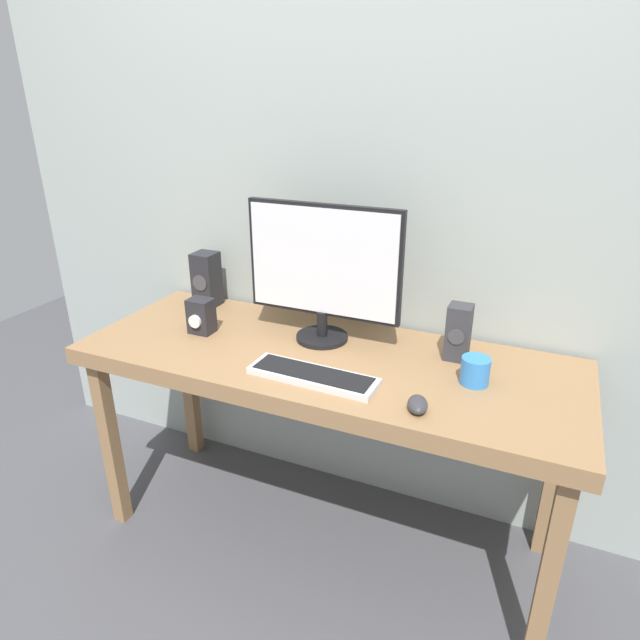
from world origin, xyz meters
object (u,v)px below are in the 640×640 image
at_px(speaker_right, 458,332).
at_px(keyboard_primary, 313,376).
at_px(desk, 324,373).
at_px(speaker_left, 207,279).
at_px(mouse, 418,404).
at_px(coffee_mug, 475,371).
at_px(audio_controller, 201,316).
at_px(monitor, 323,268).

bearing_deg(speaker_right, keyboard_primary, -139.66).
xyz_separation_m(desk, speaker_right, (0.40, 0.15, 0.16)).
height_order(desk, speaker_left, speaker_left).
xyz_separation_m(mouse, coffee_mug, (0.12, 0.21, 0.02)).
relative_size(mouse, audio_controller, 0.69).
xyz_separation_m(desk, mouse, (0.37, -0.21, 0.09)).
height_order(mouse, speaker_right, speaker_right).
xyz_separation_m(desk, coffee_mug, (0.48, 0.00, 0.11)).
distance_m(monitor, audio_controller, 0.48).
bearing_deg(monitor, mouse, -37.84).
bearing_deg(desk, keyboard_primary, -78.62).
height_order(keyboard_primary, speaker_right, speaker_right).
height_order(desk, monitor, monitor).
bearing_deg(audio_controller, mouse, -13.41).
xyz_separation_m(desk, speaker_left, (-0.61, 0.22, 0.18)).
bearing_deg(desk, audio_controller, -178.41).
bearing_deg(coffee_mug, keyboard_primary, -159.35).
bearing_deg(monitor, desk, -64.46).
bearing_deg(speaker_right, coffee_mug, -60.81).
relative_size(desk, monitor, 3.05).
height_order(monitor, coffee_mug, monitor).
height_order(keyboard_primary, audio_controller, audio_controller).
distance_m(audio_controller, coffee_mug, 0.96).
bearing_deg(audio_controller, speaker_right, 10.23).
relative_size(keyboard_primary, mouse, 4.64).
height_order(speaker_right, audio_controller, speaker_right).
distance_m(speaker_right, coffee_mug, 0.17).
xyz_separation_m(mouse, audio_controller, (-0.84, 0.20, 0.04)).
bearing_deg(audio_controller, desk, 1.59).
bearing_deg(speaker_left, coffee_mug, -11.48).
height_order(mouse, speaker_left, speaker_left).
height_order(monitor, speaker_right, monitor).
distance_m(keyboard_primary, mouse, 0.34).
bearing_deg(monitor, coffee_mug, -11.76).
height_order(keyboard_primary, coffee_mug, coffee_mug).
bearing_deg(speaker_left, desk, -20.14).
height_order(mouse, audio_controller, audio_controller).
relative_size(desk, mouse, 18.99).
bearing_deg(desk, speaker_right, 19.80).
height_order(speaker_right, speaker_left, speaker_left).
xyz_separation_m(monitor, mouse, (0.42, -0.33, -0.24)).
distance_m(keyboard_primary, speaker_right, 0.49).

